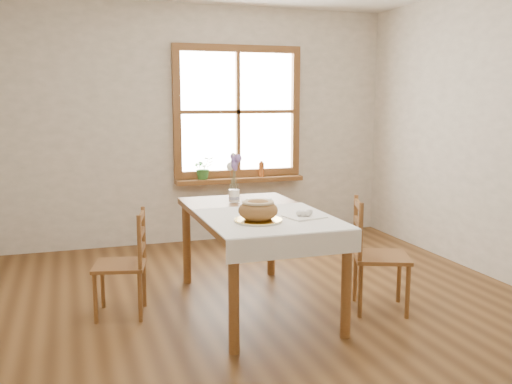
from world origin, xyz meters
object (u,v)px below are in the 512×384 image
chair_right (381,255)px  flower_vase (234,197)px  dining_table (256,223)px  bread_plate (258,221)px  chair_left (120,264)px

chair_right → flower_vase: 1.27m
chair_right → flower_vase: bearing=72.1°
chair_right → dining_table: bearing=89.9°
bread_plate → chair_right: bearing=2.1°
chair_left → flower_vase: (0.96, 0.26, 0.41)m
dining_table → chair_left: (-1.01, 0.16, -0.27)m
dining_table → flower_vase: bearing=96.9°
dining_table → bread_plate: 0.42m
dining_table → chair_right: chair_right is taller
chair_left → chair_right: size_ratio=0.92×
chair_left → bread_plate: (0.89, -0.55, 0.38)m
chair_left → bread_plate: chair_left is taller
chair_left → dining_table: bearing=93.8°
chair_right → bread_plate: size_ratio=2.69×
bread_plate → dining_table: bearing=73.7°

